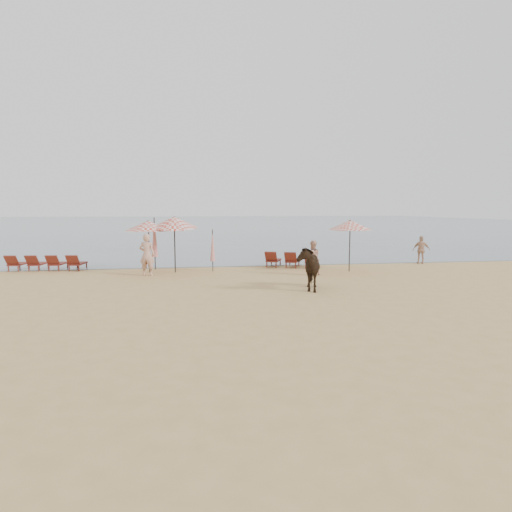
{
  "coord_description": "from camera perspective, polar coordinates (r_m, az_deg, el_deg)",
  "views": [
    {
      "loc": [
        -2.59,
        -11.54,
        2.97
      ],
      "look_at": [
        0.0,
        5.0,
        1.1
      ],
      "focal_mm": 30.0,
      "sensor_mm": 36.0,
      "label": 1
    }
  ],
  "objects": [
    {
      "name": "ground",
      "position": [
        12.19,
        3.67,
        -7.74
      ],
      "size": [
        120.0,
        120.0,
        0.0
      ],
      "primitive_type": "plane",
      "color": "tan",
      "rests_on": "ground"
    },
    {
      "name": "sea",
      "position": [
        91.62,
        -7.29,
        4.46
      ],
      "size": [
        160.0,
        140.0,
        0.06
      ],
      "primitive_type": "cube",
      "color": "#51606B",
      "rests_on": "ground"
    },
    {
      "name": "lounger_cluster_left",
      "position": [
        22.84,
        -26.14,
        -0.82
      ],
      "size": [
        3.5,
        1.78,
        0.53
      ],
      "rotation": [
        0.0,
        0.0,
        -0.11
      ],
      "color": "maroon",
      "rests_on": "ground"
    },
    {
      "name": "lounger_cluster_right",
      "position": [
        21.62,
        4.82,
        -0.5
      ],
      "size": [
        2.94,
        2.39,
        0.56
      ],
      "rotation": [
        0.0,
        0.0,
        -0.4
      ],
      "color": "maroon",
      "rests_on": "ground"
    },
    {
      "name": "umbrella_open_left_a",
      "position": [
        20.32,
        -14.14,
        3.93
      ],
      "size": [
        2.12,
        2.12,
        2.42
      ],
      "rotation": [
        0.0,
        0.0,
        0.12
      ],
      "color": "black",
      "rests_on": "ground"
    },
    {
      "name": "umbrella_open_left_b",
      "position": [
        20.12,
        -10.84,
        4.45
      ],
      "size": [
        2.12,
        2.16,
        2.7
      ],
      "rotation": [
        0.0,
        0.0,
        -0.32
      ],
      "color": "black",
      "rests_on": "ground"
    },
    {
      "name": "umbrella_open_right",
      "position": [
        20.53,
        12.44,
        4.05
      ],
      "size": [
        1.99,
        1.99,
        2.43
      ],
      "rotation": [
        0.0,
        0.0,
        -0.34
      ],
      "color": "black",
      "rests_on": "ground"
    },
    {
      "name": "umbrella_closed_left",
      "position": [
        21.32,
        -13.38,
        2.41
      ],
      "size": [
        0.31,
        0.31,
        2.54
      ],
      "rotation": [
        0.0,
        0.0,
        -0.08
      ],
      "color": "black",
      "rests_on": "ground"
    },
    {
      "name": "umbrella_closed_right",
      "position": [
        20.26,
        -5.81,
        1.4
      ],
      "size": [
        0.24,
        0.24,
        1.99
      ],
      "rotation": [
        0.0,
        0.0,
        -0.44
      ],
      "color": "black",
      "rests_on": "ground"
    },
    {
      "name": "cow",
      "position": [
        15.77,
        6.9,
        -1.51
      ],
      "size": [
        1.28,
        2.08,
        1.64
      ],
      "primitive_type": "imported",
      "rotation": [
        0.0,
        0.0,
        -0.22
      ],
      "color": "black",
      "rests_on": "ground"
    },
    {
      "name": "beachgoer_left",
      "position": [
        19.45,
        -14.33,
        0.17
      ],
      "size": [
        0.77,
        0.59,
        1.87
      ],
      "primitive_type": "imported",
      "rotation": [
        0.0,
        0.0,
        2.91
      ],
      "color": "tan",
      "rests_on": "ground"
    },
    {
      "name": "beachgoer_right_a",
      "position": [
        19.21,
        7.51,
        -0.25
      ],
      "size": [
        0.84,
        0.7,
        1.55
      ],
      "primitive_type": "imported",
      "rotation": [
        0.0,
        0.0,
        3.31
      ],
      "color": "tan",
      "rests_on": "ground"
    },
    {
      "name": "beachgoer_right_b",
      "position": [
        24.63,
        21.17,
        0.77
      ],
      "size": [
        0.95,
        0.64,
        1.5
      ],
      "primitive_type": "imported",
      "rotation": [
        0.0,
        0.0,
        2.79
      ],
      "color": "tan",
      "rests_on": "ground"
    }
  ]
}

